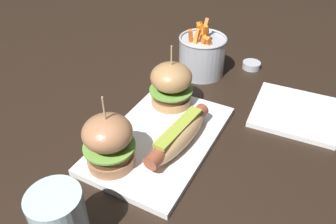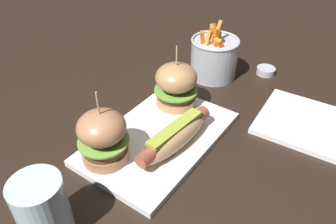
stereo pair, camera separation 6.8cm
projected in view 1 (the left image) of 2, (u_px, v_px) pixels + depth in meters
The scene contains 9 objects.
ground_plane at pixel (161, 141), 0.69m from camera, with size 3.00×3.00×0.00m, color black.
platter_main at pixel (161, 138), 0.68m from camera, with size 0.33×0.21×0.01m, color white.
hot_dog at pixel (179, 135), 0.64m from camera, with size 0.20×0.07×0.05m.
slider_left at pixel (109, 142), 0.58m from camera, with size 0.09×0.09×0.15m.
slider_right at pixel (171, 84), 0.74m from camera, with size 0.10×0.10×0.15m.
fries_bucket at pixel (202, 55), 0.88m from camera, with size 0.13×0.13×0.15m.
sauce_ramekin at pixel (251, 65), 0.93m from camera, with size 0.05×0.05×0.02m.
side_plate at pixel (295, 112), 0.76m from camera, with size 0.18×0.18×0.01m, color white.
water_glass at pixel (61, 223), 0.46m from camera, with size 0.08×0.08×0.11m, color silver.
Camera 1 is at (-0.44, -0.25, 0.46)m, focal length 35.27 mm.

